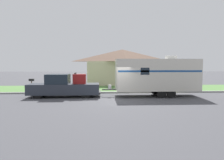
{
  "coord_description": "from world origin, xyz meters",
  "views": [
    {
      "loc": [
        -1.14,
        -16.66,
        2.78
      ],
      "look_at": [
        -0.16,
        1.63,
        1.4
      ],
      "focal_mm": 35.0,
      "sensor_mm": 36.0,
      "label": 1
    }
  ],
  "objects": [
    {
      "name": "pickup_truck",
      "position": [
        -4.19,
        1.63,
        0.86
      ],
      "size": [
        5.94,
        1.91,
        2.03
      ],
      "color": "black",
      "rests_on": "ground_plane"
    },
    {
      "name": "house_across_street",
      "position": [
        1.95,
        14.11,
        2.47
      ],
      "size": [
        10.21,
        8.09,
        4.77
      ],
      "color": "beige",
      "rests_on": "ground_plane"
    },
    {
      "name": "lawn_strip",
      "position": [
        0.0,
        7.4,
        0.01
      ],
      "size": [
        80.0,
        7.0,
        0.03
      ],
      "color": "#568442",
      "rests_on": "ground_plane"
    },
    {
      "name": "ground_plane",
      "position": [
        0.0,
        0.0,
        0.0
      ],
      "size": [
        120.0,
        120.0,
        0.0
      ],
      "primitive_type": "plane",
      "color": "#47474C"
    },
    {
      "name": "mailbox",
      "position": [
        -7.73,
        4.51,
        1.02
      ],
      "size": [
        0.48,
        0.2,
        1.33
      ],
      "color": "brown",
      "rests_on": "ground_plane"
    },
    {
      "name": "curb_strip",
      "position": [
        0.0,
        3.75,
        0.07
      ],
      "size": [
        80.0,
        0.3,
        0.14
      ],
      "color": "#999993",
      "rests_on": "ground_plane"
    },
    {
      "name": "travel_trailer",
      "position": [
        3.64,
        1.63,
        1.84
      ],
      "size": [
        8.09,
        2.43,
        3.44
      ],
      "color": "black",
      "rests_on": "ground_plane"
    }
  ]
}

